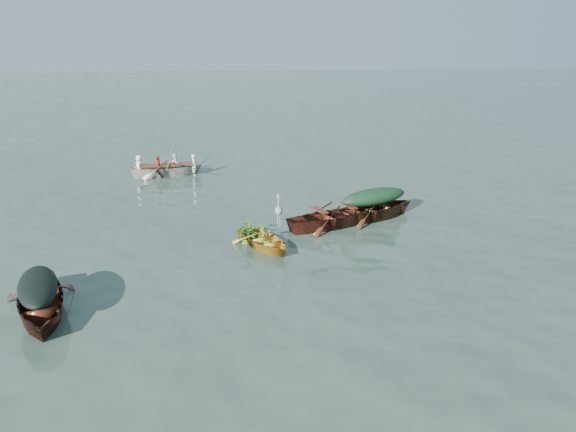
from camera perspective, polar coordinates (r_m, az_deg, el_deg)
The scene contains 13 objects.
ground at distance 14.15m, azimuth 1.33°, elevation -5.58°, with size 140.00×140.00×0.00m, color #384F42.
yellow_dinghy at distance 15.66m, azimuth -2.49°, elevation -3.15°, with size 1.19×2.75×0.71m, color gold.
dark_covered_boat at distance 13.20m, azimuth -23.72°, elevation -9.14°, with size 1.43×3.86×0.97m, color #4B1D11.
green_tarp_boat at distance 18.12m, azimuth 8.61°, elevation -0.28°, with size 1.34×4.31×1.00m, color #4E2312.
open_wooden_boat at distance 17.30m, azimuth 4.69°, elevation -1.05°, with size 1.32×4.24×0.98m, color #562215.
rowed_boat at distance 23.70m, azimuth -12.13°, elevation 4.00°, with size 1.20×4.00×0.94m, color beige.
dark_tarp_cover at distance 12.91m, azimuth -24.12°, elevation -6.43°, with size 0.79×2.12×0.40m, color black.
green_tarp_cover at distance 17.89m, azimuth 8.72°, elevation 2.03°, with size 0.74×2.37×0.52m, color black.
thwart_benches at distance 17.14m, azimuth 4.74°, elevation 0.56°, with size 0.79×2.12×0.04m, color #421B0F, non-canonical shape.
heron at distance 15.70m, azimuth -0.95°, elevation 0.10°, with size 0.28×0.40×0.92m, color #919599, non-canonical shape.
dinghy_weeds at distance 15.88m, azimuth -3.52°, elevation -0.32°, with size 0.70×0.90×0.60m, color #2B6B1C.
rowers at distance 23.51m, azimuth -12.27°, elevation 6.01°, with size 1.08×2.80×0.76m, color silver.
oars at distance 23.58m, azimuth -12.21°, elevation 5.18°, with size 2.60×0.60×0.06m, color brown, non-canonical shape.
Camera 1 is at (-1.14, -12.87, 5.79)m, focal length 35.00 mm.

